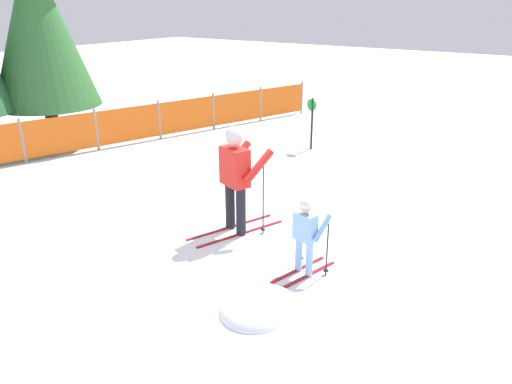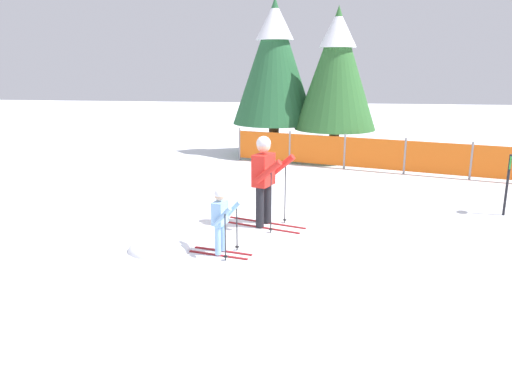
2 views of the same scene
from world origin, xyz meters
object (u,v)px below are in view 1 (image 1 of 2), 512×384
Objects in this scene: conifer_near at (38,25)px; trail_marker at (312,118)px; safety_fence at (159,119)px; skier_adult at (236,170)px; skier_child at (306,231)px.

trail_marker is at bearing -59.21° from conifer_near.
skier_adult is at bearing -123.39° from safety_fence.
safety_fence is 3.49m from conifer_near.
safety_fence is at bearing 72.88° from skier_child.
skier_child is at bearing -151.66° from trail_marker.
trail_marker reaches higher than safety_fence.
trail_marker is at bearing 41.56° from skier_child.
conifer_near is 3.73× the size of trail_marker.
skier_child is 0.87× the size of trail_marker.
skier_adult is at bearing -164.60° from trail_marker.
safety_fence is at bearing -43.71° from conifer_near.
conifer_near is at bearing 136.29° from safety_fence.
conifer_near is (-1.87, 1.79, 2.33)m from safety_fence.
skier_child is at bearing -89.78° from skier_adult.
skier_child is at bearing -120.35° from safety_fence.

